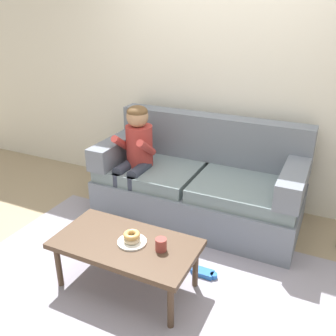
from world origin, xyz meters
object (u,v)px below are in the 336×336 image
object	(u,v)px
person_child	(135,151)
couch	(200,184)
coffee_table	(126,247)
toy_controller	(203,274)
donut	(132,239)
mug	(161,245)

from	to	relation	value
person_child	couch	bearing A→B (deg)	19.43
couch	coffee_table	xyz separation A→B (m)	(-0.11, -1.20, 0.01)
toy_controller	donut	bearing A→B (deg)	-175.52
toy_controller	couch	bearing A→B (deg)	79.64
mug	toy_controller	world-z (taller)	mug
donut	toy_controller	bearing A→B (deg)	38.11
mug	couch	bearing A→B (deg)	97.88
toy_controller	mug	bearing A→B (deg)	-155.98
coffee_table	mug	xyz separation A→B (m)	(0.27, 0.02, 0.09)
mug	toy_controller	size ratio (longest dim) A/B	0.40
donut	toy_controller	xyz separation A→B (m)	(0.43, 0.34, -0.41)
mug	toy_controller	bearing A→B (deg)	57.66
coffee_table	person_child	size ratio (longest dim) A/B	0.94
person_child	donut	bearing A→B (deg)	-61.53
person_child	donut	distance (m)	1.14
couch	coffee_table	world-z (taller)	couch
person_child	mug	distance (m)	1.25
couch	mug	distance (m)	1.19
person_child	toy_controller	size ratio (longest dim) A/B	4.87
coffee_table	donut	xyz separation A→B (m)	(0.05, 0.01, 0.07)
donut	person_child	bearing A→B (deg)	118.47
person_child	toy_controller	world-z (taller)	person_child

